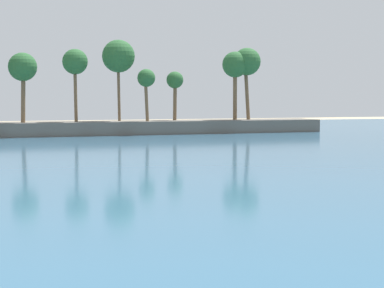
% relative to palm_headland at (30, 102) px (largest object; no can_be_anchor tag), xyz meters
% --- Properties ---
extents(sea, '(220.00, 108.32, 0.06)m').
position_rel_palm_headland_xyz_m(sea, '(-0.83, -14.29, -4.29)').
color(sea, '#33607F').
rests_on(sea, ground).
extents(palm_headland, '(80.79, 6.00, 13.61)m').
position_rel_palm_headland_xyz_m(palm_headland, '(0.00, 0.00, 0.00)').
color(palm_headland, '#605B54').
rests_on(palm_headland, ground).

